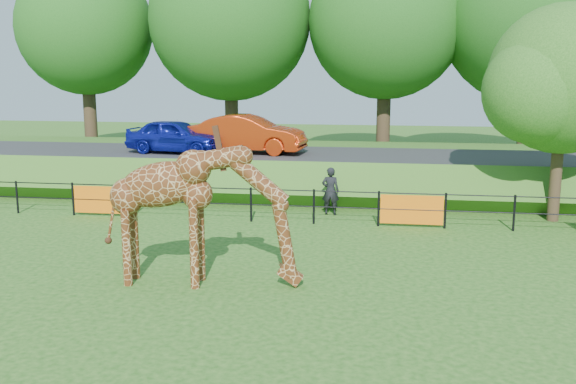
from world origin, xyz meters
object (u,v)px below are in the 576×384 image
object	(u,v)px
car_blue	(176,136)
tree_east	(566,85)
car_red	(248,134)
giraffe	(203,215)
visitor	(330,191)

from	to	relation	value
car_blue	tree_east	xyz separation A→B (m)	(13.85, -3.83, 2.18)
car_blue	tree_east	distance (m)	14.53
car_blue	car_red	xyz separation A→B (m)	(2.87, 0.47, 0.08)
giraffe	car_blue	distance (m)	12.38
car_blue	visitor	size ratio (longest dim) A/B	2.53
car_red	tree_east	distance (m)	11.97
car_blue	tree_east	bearing A→B (deg)	-96.16
giraffe	visitor	size ratio (longest dim) A/B	2.78
car_blue	car_red	bearing A→B (deg)	-71.46
car_red	tree_east	world-z (taller)	tree_east
car_red	visitor	bearing A→B (deg)	-134.42
car_blue	visitor	xyz separation A→B (m)	(6.65, -4.08, -1.31)
car_blue	car_red	size ratio (longest dim) A/B	0.86
car_blue	tree_east	size ratio (longest dim) A/B	0.60
giraffe	car_red	bearing A→B (deg)	94.76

